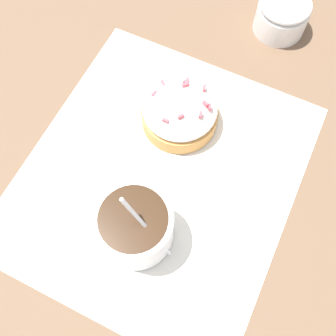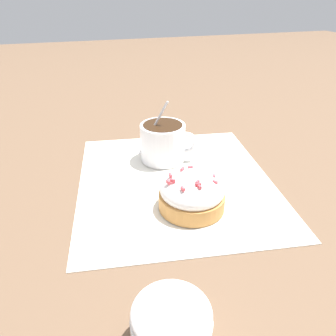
# 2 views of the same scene
# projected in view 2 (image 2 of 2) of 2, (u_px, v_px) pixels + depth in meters

# --- Properties ---
(ground_plane) EXTENTS (3.00, 3.00, 0.00)m
(ground_plane) POSITION_uv_depth(u_px,v_px,m) (175.00, 181.00, 0.52)
(ground_plane) COLOR brown
(paper_napkin) EXTENTS (0.38, 0.34, 0.00)m
(paper_napkin) POSITION_uv_depth(u_px,v_px,m) (175.00, 180.00, 0.52)
(paper_napkin) COLOR white
(paper_napkin) RESTS_ON ground_plane
(coffee_cup) EXTENTS (0.08, 0.10, 0.11)m
(coffee_cup) POSITION_uv_depth(u_px,v_px,m) (162.00, 141.00, 0.56)
(coffee_cup) COLOR white
(coffee_cup) RESTS_ON paper_napkin
(frosted_pastry) EXTENTS (0.09, 0.09, 0.05)m
(frosted_pastry) POSITION_uv_depth(u_px,v_px,m) (189.00, 194.00, 0.44)
(frosted_pastry) COLOR #C18442
(frosted_pastry) RESTS_ON paper_napkin
(sugar_bowl) EXTENTS (0.07, 0.07, 0.06)m
(sugar_bowl) POSITION_uv_depth(u_px,v_px,m) (171.00, 325.00, 0.27)
(sugar_bowl) COLOR white
(sugar_bowl) RESTS_ON ground_plane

